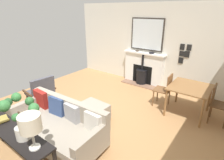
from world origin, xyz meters
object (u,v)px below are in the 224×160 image
at_px(console_table, 11,134).
at_px(potted_plant, 20,115).
at_px(mantel_bowl_near, 137,51).
at_px(dining_chair_by_back_wall, 217,101).
at_px(dining_table, 190,90).
at_px(ottoman, 93,112).
at_px(dining_chair_near_fireplace, 166,88).
at_px(table_lamp_far_end, 30,124).
at_px(mantel_bowl_far, 152,53).
at_px(fireplace, 143,70).
at_px(sofa, 57,125).
at_px(armchair_accent, 41,90).

bearing_deg(console_table, potted_plant, 93.45).
bearing_deg(mantel_bowl_near, dining_chair_by_back_wall, 67.08).
bearing_deg(console_table, dining_table, 152.34).
bearing_deg(ottoman, dining_chair_near_fireplace, 147.42).
bearing_deg(dining_table, table_lamp_far_end, -17.92).
xyz_separation_m(ottoman, table_lamp_far_end, (1.68, 0.56, 0.86)).
bearing_deg(mantel_bowl_far, dining_chair_by_back_wall, 62.18).
bearing_deg(dining_table, fireplace, -121.85).
height_order(sofa, armchair_accent, armchair_accent).
distance_m(sofa, potted_plant, 1.17).
xyz_separation_m(dining_table, dining_chair_by_back_wall, (0.00, 0.58, -0.11)).
height_order(mantel_bowl_far, dining_chair_by_back_wall, mantel_bowl_far).
relative_size(console_table, dining_table, 1.85).
relative_size(fireplace, ottoman, 2.16).
bearing_deg(ottoman, console_table, -3.64).
bearing_deg(dining_table, dining_chair_by_back_wall, 89.96).
bearing_deg(fireplace, mantel_bowl_far, 91.42).
height_order(ottoman, dining_table, dining_table).
height_order(mantel_bowl_far, armchair_accent, mantel_bowl_far).
bearing_deg(dining_table, ottoman, -44.96).
bearing_deg(dining_table, console_table, -27.66).
bearing_deg(armchair_accent, dining_table, 120.29).
height_order(mantel_bowl_near, ottoman, mantel_bowl_near).
relative_size(sofa, ottoman, 2.97).
height_order(sofa, potted_plant, potted_plant).
relative_size(mantel_bowl_near, dining_chair_near_fireplace, 0.13).
bearing_deg(mantel_bowl_near, table_lamp_far_end, 12.60).
relative_size(ottoman, potted_plant, 1.04).
bearing_deg(mantel_bowl_far, mantel_bowl_near, -90.00).
distance_m(mantel_bowl_near, mantel_bowl_far, 0.52).
xyz_separation_m(armchair_accent, dining_chair_by_back_wall, (-1.87, 3.79, 0.08)).
xyz_separation_m(mantel_bowl_far, potted_plant, (4.40, 0.18, 0.01)).
bearing_deg(mantel_bowl_near, potted_plant, 9.14).
bearing_deg(armchair_accent, mantel_bowl_far, 150.81).
height_order(mantel_bowl_near, potted_plant, potted_plant).
height_order(mantel_bowl_far, console_table, mantel_bowl_far).
height_order(potted_plant, dining_chair_by_back_wall, potted_plant).
relative_size(fireplace, mantel_bowl_far, 8.62).
distance_m(fireplace, dining_table, 2.11).
relative_size(mantel_bowl_near, dining_table, 0.12).
distance_m(fireplace, dining_chair_near_fireplace, 1.64).
relative_size(mantel_bowl_far, potted_plant, 0.26).
xyz_separation_m(ottoman, console_table, (1.68, -0.11, 0.40)).
relative_size(ottoman, table_lamp_far_end, 1.38).
distance_m(mantel_bowl_near, dining_table, 2.39).
height_order(fireplace, console_table, fireplace).
relative_size(table_lamp_far_end, dining_chair_by_back_wall, 0.55).
bearing_deg(armchair_accent, fireplace, 154.62).
height_order(table_lamp_far_end, dining_chair_by_back_wall, table_lamp_far_end).
bearing_deg(potted_plant, dining_table, 157.66).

